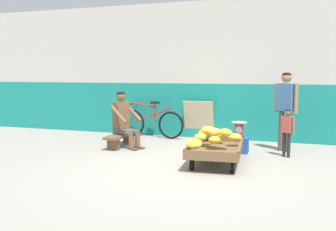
# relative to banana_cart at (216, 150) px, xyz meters

# --- Properties ---
(ground_plane) EXTENTS (80.00, 80.00, 0.00)m
(ground_plane) POSITION_rel_banana_cart_xyz_m (-0.37, -0.70, -0.24)
(ground_plane) COLOR gray
(back_wall) EXTENTS (16.00, 0.30, 3.16)m
(back_wall) POSITION_rel_banana_cart_xyz_m (-0.37, 2.48, 1.34)
(back_wall) COLOR #19847A
(back_wall) RESTS_ON ground
(banana_cart) EXTENTS (0.94, 1.50, 0.36)m
(banana_cart) POSITION_rel_banana_cart_xyz_m (0.00, 0.00, 0.00)
(banana_cart) COLOR brown
(banana_cart) RESTS_ON ground
(banana_pile) EXTENTS (0.87, 1.38, 0.26)m
(banana_pile) POSITION_rel_banana_cart_xyz_m (-0.09, 0.02, 0.22)
(banana_pile) COLOR yellow
(banana_pile) RESTS_ON banana_cart
(low_bench) EXTENTS (0.32, 1.10, 0.27)m
(low_bench) POSITION_rel_banana_cart_xyz_m (-2.15, 0.83, -0.04)
(low_bench) COLOR brown
(low_bench) RESTS_ON ground
(vendor_seated) EXTENTS (0.74, 0.63, 1.14)m
(vendor_seated) POSITION_rel_banana_cart_xyz_m (-2.07, 0.80, 0.33)
(vendor_seated) COLOR brown
(vendor_seated) RESTS_ON ground
(plastic_crate) EXTENTS (0.36, 0.28, 0.30)m
(plastic_crate) POSITION_rel_banana_cart_xyz_m (0.25, 1.00, -0.09)
(plastic_crate) COLOR #234CA8
(plastic_crate) RESTS_ON ground
(weighing_scale) EXTENTS (0.30, 0.30, 0.29)m
(weighing_scale) POSITION_rel_banana_cart_xyz_m (0.25, 1.00, 0.21)
(weighing_scale) COLOR #28282D
(weighing_scale) RESTS_ON plastic_crate
(bicycle_near_left) EXTENTS (1.65, 0.48, 0.86)m
(bicycle_near_left) POSITION_rel_banana_cart_xyz_m (-1.95, 2.05, 0.11)
(bicycle_near_left) COLOR black
(bicycle_near_left) RESTS_ON ground
(sign_board) EXTENTS (0.70, 0.24, 0.88)m
(sign_board) POSITION_rel_banana_cart_xyz_m (-0.85, 2.29, 0.20)
(sign_board) COLOR #C6B289
(sign_board) RESTS_ON ground
(customer_adult) EXTENTS (0.44, 0.33, 1.53)m
(customer_adult) POSITION_rel_banana_cart_xyz_m (1.08, 1.39, 0.71)
(customer_adult) COLOR brown
(customer_adult) RESTS_ON ground
(customer_child) EXTENTS (0.25, 0.19, 0.87)m
(customer_child) POSITION_rel_banana_cart_xyz_m (1.12, 0.89, 0.30)
(customer_child) COLOR #232328
(customer_child) RESTS_ON ground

